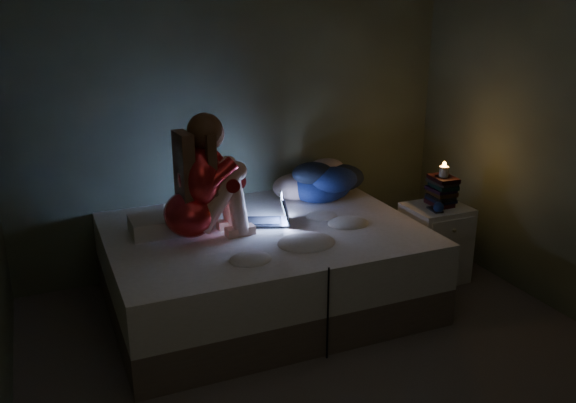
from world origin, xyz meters
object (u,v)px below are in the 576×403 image
bed (264,266)px  woman (188,179)px  laptop (267,209)px  phone (435,210)px  candle (444,171)px  nightstand (434,243)px

bed → woman: 0.89m
laptop → woman: bearing=-151.1°
phone → laptop: bearing=174.4°
candle → phone: size_ratio=0.57×
woman → phone: bearing=-10.5°
laptop → phone: bearing=8.7°
nightstand → phone: bearing=-137.6°
woman → candle: size_ratio=10.64×
bed → phone: bearing=-8.7°
bed → laptop: (0.06, 0.07, 0.41)m
bed → candle: (1.44, -0.12, 0.58)m
nightstand → laptop: bearing=171.1°
bed → candle: bearing=-4.7°
phone → woman: bearing=-179.3°
bed → laptop: size_ratio=6.84×
bed → candle: candle is taller
laptop → candle: 1.40m
bed → candle: 1.55m
bed → nightstand: (1.39, -0.13, 0.01)m
nightstand → candle: bearing=16.0°
woman → candle: woman is taller
woman → laptop: woman is taller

